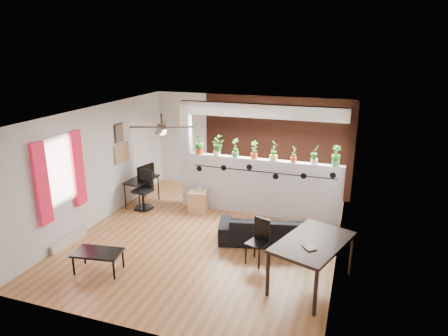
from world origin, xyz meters
TOP-DOWN VIEW (x-y plane):
  - room_shell at (0.00, 0.00)m, footprint 6.30×7.10m
  - partition_wall at (0.80, 1.50)m, footprint 3.60×0.18m
  - ceiling_header at (0.80, 1.50)m, footprint 3.60×0.18m
  - pier_column at (-1.11, 1.50)m, footprint 0.22×0.20m
  - brick_panel at (0.80, 2.97)m, footprint 3.90×0.05m
  - vine_decal at (0.80, 1.40)m, footprint 3.31×0.01m
  - window_assembly at (-2.56, -1.20)m, footprint 0.09×1.30m
  - baseboard_heater at (-2.54, -1.20)m, footprint 0.08×1.00m
  - corkboard at (-2.58, 0.95)m, footprint 0.03×0.60m
  - framed_art at (-2.58, 0.90)m, footprint 0.03×0.34m
  - ceiling_fan at (-0.80, -0.30)m, footprint 1.19×1.19m
  - potted_plant_0 at (-0.78, 1.50)m, footprint 0.29×0.31m
  - potted_plant_1 at (-0.33, 1.50)m, footprint 0.31×0.30m
  - potted_plant_2 at (0.12, 1.50)m, footprint 0.29×0.28m
  - potted_plant_3 at (0.57, 1.50)m, footprint 0.22×0.18m
  - potted_plant_4 at (1.03, 1.50)m, footprint 0.27×0.31m
  - potted_plant_5 at (1.48, 1.50)m, footprint 0.17×0.21m
  - potted_plant_6 at (1.93, 1.50)m, footprint 0.27×0.27m
  - potted_plant_7 at (2.38, 1.50)m, footprint 0.29×0.26m
  - sofa at (1.21, 0.19)m, footprint 1.94×1.10m
  - cube_shelf at (-0.70, 1.16)m, footprint 0.47×0.43m
  - cup at (-0.65, 1.16)m, footprint 0.15×0.15m
  - computer_desk at (-2.18, 1.13)m, footprint 0.55×0.97m
  - monitor at (-2.18, 1.28)m, footprint 0.32×0.14m
  - office_chair at (-2.01, 0.92)m, footprint 0.49×0.49m
  - dining_table at (2.25, -1.08)m, footprint 1.34×1.70m
  - book at (2.15, -1.38)m, footprint 0.26×0.28m
  - folding_chair at (1.25, -0.63)m, footprint 0.44×0.44m
  - coffee_table at (-1.35, -1.87)m, footprint 0.89×0.58m

SIDE VIEW (x-z plane):
  - baseboard_heater at x=-2.54m, z-range 0.00..0.18m
  - cube_shelf at x=-0.70m, z-range 0.00..0.51m
  - sofa at x=1.21m, z-range 0.00..0.53m
  - coffee_table at x=-1.35m, z-range 0.15..0.54m
  - office_chair at x=-2.01m, z-range -0.06..0.90m
  - folding_chair at x=1.25m, z-range 0.08..0.92m
  - cup at x=-0.65m, z-range 0.51..0.62m
  - computer_desk at x=-2.18m, z-range 0.27..0.95m
  - partition_wall at x=0.80m, z-range 0.00..1.35m
  - dining_table at x=2.25m, z-range 0.32..1.13m
  - monitor at x=-2.18m, z-range 0.68..0.86m
  - book at x=2.15m, z-range 0.81..0.83m
  - vine_decal at x=0.80m, z-range 0.93..1.23m
  - room_shell at x=0.00m, z-range -0.15..2.75m
  - pier_column at x=-1.11m, z-range 0.00..2.60m
  - brick_panel at x=0.80m, z-range 0.00..2.60m
  - corkboard at x=-2.58m, z-range 1.12..1.58m
  - window_assembly at x=-2.56m, z-range 0.73..2.28m
  - potted_plant_5 at x=1.48m, z-range 1.36..1.75m
  - potted_plant_3 at x=0.57m, z-range 1.36..1.78m
  - potted_plant_6 at x=1.93m, z-range 1.36..1.78m
  - potted_plant_2 at x=0.12m, z-range 1.36..1.80m
  - potted_plant_7 at x=2.38m, z-range 1.36..1.81m
  - potted_plant_1 at x=-0.33m, z-range 1.36..1.82m
  - potted_plant_0 at x=-0.78m, z-range 1.36..1.84m
  - potted_plant_4 at x=1.03m, z-range 1.36..1.85m
  - framed_art at x=-2.58m, z-range 1.63..2.07m
  - ceiling_fan at x=-0.80m, z-range 2.10..2.53m
  - ceiling_header at x=0.80m, z-range 2.30..2.60m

